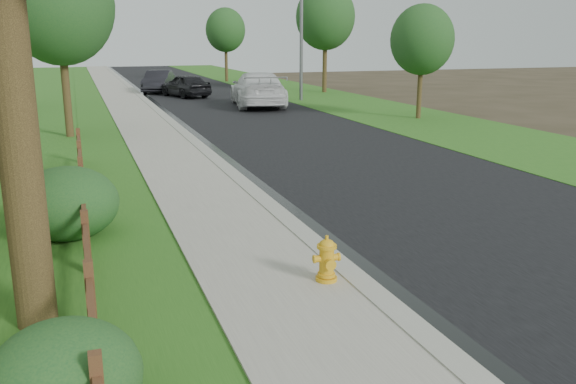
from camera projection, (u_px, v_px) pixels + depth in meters
name	position (u px, v px, depth m)	size (l,w,h in m)	color
road	(208.00, 97.00, 39.90)	(8.00, 90.00, 0.02)	black
curb	(142.00, 98.00, 38.56)	(0.40, 90.00, 0.12)	gray
wet_gutter	(148.00, 98.00, 38.68)	(0.50, 90.00, 0.00)	black
sidewalk	(121.00, 99.00, 38.15)	(2.20, 90.00, 0.10)	gray
grass_strip	(89.00, 100.00, 37.55)	(1.60, 90.00, 0.06)	#2A5E1A
verge_far	(306.00, 93.00, 42.09)	(6.00, 90.00, 0.04)	#2A5E1A
ranch_fence	(85.00, 219.00, 10.96)	(0.12, 16.92, 1.10)	#472517
fire_hydrant	(327.00, 260.00, 9.43)	(0.48, 0.38, 0.73)	gold
white_suv	(258.00, 89.00, 33.93)	(2.66, 6.55, 1.90)	silver
dark_car_mid	(186.00, 85.00, 39.40)	(1.76, 4.37, 1.49)	black
dark_car_far	(158.00, 81.00, 42.71)	(1.60, 4.60, 1.51)	black
streetlight	(299.00, 4.00, 35.84)	(2.33, 0.32, 10.08)	slate
shrub_a	(64.00, 379.00, 5.91)	(1.51, 1.51, 1.13)	#19481F
shrub_b	(68.00, 203.00, 12.05)	(1.73, 1.73, 1.21)	#19481F
shrub_c	(67.00, 203.00, 11.64)	(1.96, 1.96, 1.41)	#19481F
tree_near_left	(59.00, 5.00, 22.51)	(4.06, 4.06, 7.19)	#332615
tree_near_right	(422.00, 40.00, 28.15)	(2.94, 2.94, 5.30)	#332615
tree_mid_left	(0.00, 21.00, 31.72)	(3.72, 3.72, 6.66)	#332615
tree_mid_right	(325.00, 17.00, 41.60)	(4.06, 4.06, 7.37)	#332615
tree_far_right	(225.00, 30.00, 52.09)	(3.39, 3.39, 6.25)	#332615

